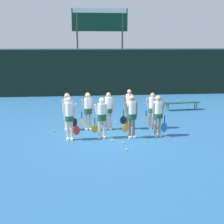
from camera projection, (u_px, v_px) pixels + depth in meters
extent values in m
plane|color=#235684|center=(112.00, 133.00, 13.22)|extent=(140.00, 140.00, 0.00)
cube|color=black|center=(98.00, 73.00, 22.34)|extent=(60.00, 0.06, 3.29)
cube|color=slate|center=(98.00, 49.00, 21.97)|extent=(60.00, 0.08, 0.08)
cylinder|color=#515156|center=(77.00, 51.00, 23.71)|extent=(0.14, 0.14, 6.28)
cylinder|color=#515156|center=(122.00, 51.00, 24.06)|extent=(0.14, 0.14, 6.28)
cube|color=#0F3823|center=(100.00, 20.00, 23.39)|extent=(4.20, 0.12, 1.67)
cube|color=white|center=(100.00, 10.00, 23.18)|extent=(4.03, 0.02, 0.33)
cube|color=#19472D|center=(182.00, 103.00, 17.73)|extent=(2.12, 0.55, 0.04)
cylinder|color=slate|center=(195.00, 105.00, 18.06)|extent=(0.06, 0.06, 0.41)
cylinder|color=slate|center=(197.00, 106.00, 17.82)|extent=(0.06, 0.06, 0.41)
cylinder|color=slate|center=(167.00, 107.00, 17.74)|extent=(0.06, 0.06, 0.41)
cylinder|color=slate|center=(168.00, 107.00, 17.50)|extent=(0.06, 0.06, 0.41)
cylinder|color=beige|center=(72.00, 130.00, 12.22)|extent=(0.10, 0.10, 0.81)
cylinder|color=beige|center=(68.00, 130.00, 12.24)|extent=(0.10, 0.10, 0.81)
cube|color=white|center=(72.00, 139.00, 12.27)|extent=(0.16, 0.26, 0.09)
cube|color=white|center=(68.00, 139.00, 12.29)|extent=(0.16, 0.26, 0.09)
cylinder|color=#194C33|center=(70.00, 118.00, 12.13)|extent=(0.35, 0.35, 0.20)
cylinder|color=white|center=(69.00, 111.00, 12.07)|extent=(0.30, 0.30, 0.69)
sphere|color=beige|center=(69.00, 100.00, 11.97)|extent=(0.19, 0.19, 0.19)
sphere|color=#D8B772|center=(69.00, 99.00, 11.99)|extent=(0.18, 0.18, 0.18)
cylinder|color=beige|center=(74.00, 112.00, 12.05)|extent=(0.22, 0.12, 0.65)
cylinder|color=beige|center=(65.00, 112.00, 12.09)|extent=(0.08, 0.08, 0.65)
cylinder|color=black|center=(76.00, 122.00, 12.11)|extent=(0.03, 0.03, 0.27)
ellipsoid|color=red|center=(77.00, 130.00, 12.19)|extent=(0.26, 0.03, 0.38)
cylinder|color=beige|center=(104.00, 129.00, 12.45)|extent=(0.10, 0.10, 0.78)
cylinder|color=beige|center=(100.00, 129.00, 12.46)|extent=(0.10, 0.10, 0.78)
cube|color=white|center=(104.00, 137.00, 12.50)|extent=(0.15, 0.25, 0.09)
cube|color=white|center=(100.00, 137.00, 12.51)|extent=(0.15, 0.25, 0.09)
cylinder|color=#194C33|center=(102.00, 117.00, 12.35)|extent=(0.36, 0.36, 0.25)
cylinder|color=white|center=(102.00, 111.00, 12.30)|extent=(0.32, 0.32, 0.63)
sphere|color=beige|center=(102.00, 101.00, 12.21)|extent=(0.22, 0.22, 0.22)
sphere|color=#D8B772|center=(102.00, 100.00, 12.22)|extent=(0.20, 0.20, 0.20)
cylinder|color=beige|center=(97.00, 112.00, 12.32)|extent=(0.21, 0.11, 0.60)
cylinder|color=beige|center=(106.00, 112.00, 12.30)|extent=(0.08, 0.08, 0.60)
cylinder|color=black|center=(95.00, 121.00, 12.38)|extent=(0.03, 0.03, 0.26)
ellipsoid|color=orange|center=(95.00, 129.00, 12.45)|extent=(0.26, 0.03, 0.35)
cylinder|color=#8C664C|center=(134.00, 128.00, 12.52)|extent=(0.10, 0.10, 0.81)
cylinder|color=#8C664C|center=(130.00, 128.00, 12.48)|extent=(0.10, 0.10, 0.81)
cube|color=white|center=(134.00, 137.00, 12.57)|extent=(0.15, 0.25, 0.09)
cube|color=white|center=(130.00, 137.00, 12.53)|extent=(0.15, 0.25, 0.09)
cylinder|color=#194C33|center=(132.00, 116.00, 12.40)|extent=(0.36, 0.36, 0.22)
cylinder|color=white|center=(132.00, 110.00, 12.34)|extent=(0.31, 0.31, 0.68)
sphere|color=#8C664C|center=(132.00, 99.00, 12.25)|extent=(0.21, 0.21, 0.21)
sphere|color=#D8B772|center=(132.00, 98.00, 12.26)|extent=(0.19, 0.19, 0.19)
cylinder|color=#8C664C|center=(127.00, 110.00, 12.30)|extent=(0.22, 0.11, 0.64)
cylinder|color=#8C664C|center=(136.00, 110.00, 12.39)|extent=(0.08, 0.08, 0.64)
cylinder|color=black|center=(125.00, 121.00, 12.34)|extent=(0.03, 0.03, 0.25)
ellipsoid|color=orange|center=(125.00, 128.00, 12.41)|extent=(0.28, 0.03, 0.35)
cylinder|color=tan|center=(160.00, 126.00, 12.77)|extent=(0.10, 0.10, 0.80)
cylinder|color=tan|center=(155.00, 127.00, 12.72)|extent=(0.10, 0.10, 0.80)
cube|color=white|center=(160.00, 135.00, 12.81)|extent=(0.15, 0.26, 0.09)
cube|color=white|center=(155.00, 135.00, 12.76)|extent=(0.15, 0.26, 0.09)
cylinder|color=#194C33|center=(158.00, 116.00, 12.64)|extent=(0.39, 0.39, 0.19)
cylinder|color=white|center=(158.00, 109.00, 12.58)|extent=(0.34, 0.34, 0.64)
sphere|color=tan|center=(158.00, 99.00, 12.49)|extent=(0.23, 0.23, 0.23)
sphere|color=#D8B772|center=(158.00, 98.00, 12.50)|extent=(0.21, 0.21, 0.21)
cylinder|color=tan|center=(163.00, 109.00, 12.64)|extent=(0.21, 0.11, 0.61)
cylinder|color=tan|center=(154.00, 110.00, 12.53)|extent=(0.08, 0.08, 0.61)
cylinder|color=black|center=(164.00, 119.00, 12.73)|extent=(0.03, 0.03, 0.29)
ellipsoid|color=blue|center=(164.00, 127.00, 12.81)|extent=(0.26, 0.03, 0.40)
cylinder|color=beige|center=(70.00, 121.00, 13.63)|extent=(0.10, 0.10, 0.78)
cylinder|color=beige|center=(66.00, 122.00, 13.59)|extent=(0.10, 0.10, 0.78)
cube|color=white|center=(70.00, 129.00, 13.68)|extent=(0.15, 0.26, 0.09)
cube|color=white|center=(66.00, 129.00, 13.64)|extent=(0.15, 0.26, 0.09)
cylinder|color=#194C33|center=(67.00, 111.00, 13.51)|extent=(0.33, 0.33, 0.19)
cylinder|color=white|center=(67.00, 106.00, 13.46)|extent=(0.28, 0.28, 0.62)
sphere|color=beige|center=(67.00, 96.00, 13.37)|extent=(0.23, 0.23, 0.23)
sphere|color=olive|center=(67.00, 95.00, 13.38)|extent=(0.21, 0.21, 0.21)
cylinder|color=beige|center=(71.00, 106.00, 13.51)|extent=(0.21, 0.11, 0.60)
cylinder|color=beige|center=(63.00, 106.00, 13.42)|extent=(0.08, 0.08, 0.59)
cylinder|color=black|center=(74.00, 115.00, 13.60)|extent=(0.03, 0.03, 0.29)
ellipsoid|color=black|center=(74.00, 122.00, 13.68)|extent=(0.30, 0.03, 0.40)
cylinder|color=tan|center=(90.00, 121.00, 13.62)|extent=(0.10, 0.10, 0.79)
cylinder|color=tan|center=(86.00, 121.00, 13.60)|extent=(0.10, 0.10, 0.79)
cube|color=white|center=(90.00, 129.00, 13.66)|extent=(0.11, 0.24, 0.09)
cube|color=white|center=(86.00, 129.00, 13.65)|extent=(0.11, 0.24, 0.09)
cylinder|color=#194C33|center=(88.00, 111.00, 13.51)|extent=(0.36, 0.36, 0.23)
cylinder|color=white|center=(88.00, 105.00, 13.46)|extent=(0.31, 0.31, 0.63)
sphere|color=tan|center=(88.00, 96.00, 13.36)|extent=(0.22, 0.22, 0.22)
sphere|color=#D8B772|center=(88.00, 95.00, 13.38)|extent=(0.20, 0.20, 0.20)
cylinder|color=tan|center=(83.00, 106.00, 13.44)|extent=(0.20, 0.08, 0.60)
cylinder|color=tan|center=(92.00, 106.00, 13.48)|extent=(0.08, 0.08, 0.60)
cylinder|color=black|center=(82.00, 115.00, 13.49)|extent=(0.03, 0.03, 0.28)
ellipsoid|color=silver|center=(82.00, 122.00, 13.56)|extent=(0.30, 0.03, 0.38)
cylinder|color=tan|center=(110.00, 121.00, 13.74)|extent=(0.10, 0.10, 0.79)
cylinder|color=tan|center=(107.00, 121.00, 13.74)|extent=(0.10, 0.10, 0.79)
cube|color=white|center=(110.00, 128.00, 13.78)|extent=(0.14, 0.25, 0.09)
cube|color=white|center=(107.00, 128.00, 13.79)|extent=(0.14, 0.25, 0.09)
cylinder|color=#194C33|center=(108.00, 110.00, 13.64)|extent=(0.34, 0.34, 0.19)
cylinder|color=white|center=(108.00, 105.00, 13.58)|extent=(0.30, 0.30, 0.65)
sphere|color=tan|center=(108.00, 95.00, 13.49)|extent=(0.20, 0.20, 0.20)
sphere|color=olive|center=(108.00, 94.00, 13.51)|extent=(0.18, 0.18, 0.18)
cylinder|color=tan|center=(104.00, 105.00, 13.59)|extent=(0.21, 0.10, 0.62)
cylinder|color=tan|center=(113.00, 105.00, 13.58)|extent=(0.08, 0.08, 0.62)
cylinder|color=black|center=(102.00, 114.00, 13.66)|extent=(0.03, 0.03, 0.26)
ellipsoid|color=orange|center=(102.00, 121.00, 13.73)|extent=(0.31, 0.03, 0.36)
cylinder|color=#8C664C|center=(131.00, 120.00, 13.79)|extent=(0.10, 0.10, 0.84)
cylinder|color=#8C664C|center=(127.00, 120.00, 13.75)|extent=(0.10, 0.10, 0.84)
cube|color=white|center=(131.00, 128.00, 13.85)|extent=(0.15, 0.26, 0.09)
cube|color=white|center=(127.00, 128.00, 13.80)|extent=(0.15, 0.26, 0.09)
cylinder|color=#194C33|center=(129.00, 109.00, 13.66)|extent=(0.36, 0.36, 0.21)
cylinder|color=white|center=(129.00, 103.00, 13.60)|extent=(0.31, 0.31, 0.72)
sphere|color=#8C664C|center=(129.00, 92.00, 13.51)|extent=(0.19, 0.19, 0.19)
sphere|color=#D8B772|center=(129.00, 92.00, 13.52)|extent=(0.18, 0.18, 0.18)
cylinder|color=#8C664C|center=(125.00, 103.00, 13.55)|extent=(0.23, 0.11, 0.68)
cylinder|color=#8C664C|center=(133.00, 103.00, 13.66)|extent=(0.08, 0.08, 0.68)
cylinder|color=black|center=(123.00, 113.00, 13.61)|extent=(0.03, 0.03, 0.27)
ellipsoid|color=black|center=(123.00, 120.00, 13.68)|extent=(0.29, 0.03, 0.37)
cylinder|color=tan|center=(154.00, 120.00, 13.91)|extent=(0.10, 0.10, 0.77)
cylinder|color=tan|center=(150.00, 120.00, 13.89)|extent=(0.10, 0.10, 0.77)
cube|color=white|center=(154.00, 127.00, 13.95)|extent=(0.11, 0.24, 0.09)
cube|color=white|center=(150.00, 128.00, 13.93)|extent=(0.11, 0.24, 0.09)
cylinder|color=#194C33|center=(152.00, 110.00, 13.80)|extent=(0.36, 0.36, 0.19)
cylinder|color=white|center=(152.00, 104.00, 13.75)|extent=(0.32, 0.32, 0.64)
sphere|color=tan|center=(153.00, 95.00, 13.66)|extent=(0.19, 0.19, 0.19)
sphere|color=#4C331E|center=(153.00, 94.00, 13.67)|extent=(0.18, 0.18, 0.18)
cylinder|color=tan|center=(148.00, 105.00, 13.73)|extent=(0.20, 0.08, 0.61)
cylinder|color=tan|center=(157.00, 105.00, 13.77)|extent=(0.08, 0.08, 0.61)
cylinder|color=black|center=(146.00, 114.00, 13.78)|extent=(0.03, 0.03, 0.26)
ellipsoid|color=silver|center=(146.00, 120.00, 13.85)|extent=(0.30, 0.03, 0.35)
sphere|color=#CCE033|center=(123.00, 143.00, 11.85)|extent=(0.07, 0.07, 0.07)
sphere|color=#CCE033|center=(54.00, 131.00, 13.46)|extent=(0.07, 0.07, 0.07)
sphere|color=#CCE033|center=(112.00, 141.00, 12.11)|extent=(0.07, 0.07, 0.07)
sphere|color=#CCE033|center=(115.00, 122.00, 14.87)|extent=(0.07, 0.07, 0.07)
sphere|color=#CCE033|center=(127.00, 150.00, 11.08)|extent=(0.07, 0.07, 0.07)
sphere|color=#CCE033|center=(156.00, 121.00, 15.13)|extent=(0.07, 0.07, 0.07)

